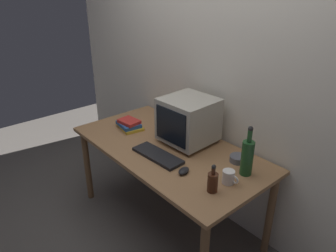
{
  "coord_description": "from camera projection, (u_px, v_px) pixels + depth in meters",
  "views": [
    {
      "loc": [
        1.67,
        -1.42,
        1.95
      ],
      "look_at": [
        0.0,
        0.0,
        0.93
      ],
      "focal_mm": 33.87,
      "sensor_mm": 36.0,
      "label": 1
    }
  ],
  "objects": [
    {
      "name": "mug",
      "position": [
        229.0,
        177.0,
        2.03
      ],
      "size": [
        0.12,
        0.08,
        0.09
      ],
      "color": "white",
      "rests_on": "desk"
    },
    {
      "name": "bottle_tall",
      "position": [
        247.0,
        157.0,
        2.09
      ],
      "size": [
        0.08,
        0.08,
        0.36
      ],
      "color": "#1E4C23",
      "rests_on": "desk"
    },
    {
      "name": "crt_monitor",
      "position": [
        188.0,
        120.0,
        2.48
      ],
      "size": [
        0.4,
        0.4,
        0.37
      ],
      "color": "#B2AD9E",
      "rests_on": "desk"
    },
    {
      "name": "back_wall",
      "position": [
        213.0,
        74.0,
        2.56
      ],
      "size": [
        4.0,
        0.08,
        2.5
      ],
      "primitive_type": "cube",
      "color": "silver",
      "rests_on": "ground"
    },
    {
      "name": "cd_spindle",
      "position": [
        238.0,
        159.0,
        2.28
      ],
      "size": [
        0.12,
        0.12,
        0.04
      ],
      "primitive_type": "cylinder",
      "color": "#595B66",
      "rests_on": "desk"
    },
    {
      "name": "book_stack",
      "position": [
        129.0,
        124.0,
        2.78
      ],
      "size": [
        0.25,
        0.21,
        0.08
      ],
      "color": "gold",
      "rests_on": "desk"
    },
    {
      "name": "keyboard",
      "position": [
        158.0,
        155.0,
        2.35
      ],
      "size": [
        0.43,
        0.18,
        0.02
      ],
      "primitive_type": "cube",
      "rotation": [
        0.0,
        0.0,
        0.06
      ],
      "color": "black",
      "rests_on": "desk"
    },
    {
      "name": "computer_mouse",
      "position": [
        184.0,
        171.0,
        2.15
      ],
      "size": [
        0.09,
        0.11,
        0.04
      ],
      "primitive_type": "ellipsoid",
      "rotation": [
        0.0,
        0.0,
        0.29
      ],
      "color": "black",
      "rests_on": "desk"
    },
    {
      "name": "ground_plane",
      "position": [
        168.0,
        221.0,
        2.81
      ],
      "size": [
        6.0,
        6.0,
        0.0
      ],
      "primitive_type": "plane",
      "color": "#56514C"
    },
    {
      "name": "desk",
      "position": [
        168.0,
        156.0,
        2.53
      ],
      "size": [
        1.62,
        0.83,
        0.75
      ],
      "color": "#9E7047",
      "rests_on": "ground"
    },
    {
      "name": "bottle_short",
      "position": [
        213.0,
        181.0,
        1.95
      ],
      "size": [
        0.07,
        0.07,
        0.19
      ],
      "color": "#472314",
      "rests_on": "desk"
    }
  ]
}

